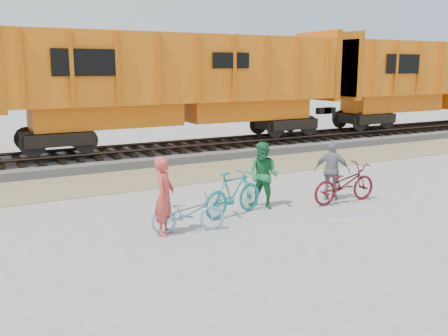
{
  "coord_description": "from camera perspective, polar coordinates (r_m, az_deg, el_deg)",
  "views": [
    {
      "loc": [
        -7.06,
        -9.75,
        3.59
      ],
      "look_at": [
        -0.96,
        1.5,
        1.0
      ],
      "focal_mm": 40.0,
      "sensor_mm": 36.0,
      "label": 1
    }
  ],
  "objects": [
    {
      "name": "bicycle_blue",
      "position": [
        11.06,
        -4.15,
        -5.16
      ],
      "size": [
        1.72,
        0.91,
        0.86
      ],
      "primitive_type": "imported",
      "rotation": [
        0.0,
        0.0,
        1.36
      ],
      "color": "#739FC6",
      "rests_on": "ground"
    },
    {
      "name": "gravel_strip",
      "position": [
        17.18,
        -3.55,
        -0.59
      ],
      "size": [
        120.0,
        3.0,
        0.02
      ],
      "primitive_type": "cube",
      "color": "#93845B",
      "rests_on": "ground"
    },
    {
      "name": "hopper_car_right",
      "position": [
        29.85,
        22.94,
        9.45
      ],
      "size": [
        14.0,
        3.13,
        4.65
      ],
      "color": "black",
      "rests_on": "track"
    },
    {
      "name": "person_solo",
      "position": [
        10.85,
        -6.81,
        -3.2
      ],
      "size": [
        0.71,
        0.75,
        1.72
      ],
      "primitive_type": "imported",
      "rotation": [
        0.0,
        0.0,
        0.9
      ],
      "color": "#CD3D38",
      "rests_on": "ground"
    },
    {
      "name": "ballast_bed",
      "position": [
        20.33,
        -7.72,
        1.61
      ],
      "size": [
        120.0,
        4.0,
        0.3
      ],
      "primitive_type": "cube",
      "color": "slate",
      "rests_on": "ground"
    },
    {
      "name": "person_woman",
      "position": [
        13.92,
        12.25,
        -0.29
      ],
      "size": [
        0.95,
        0.97,
        1.63
      ],
      "primitive_type": "imported",
      "rotation": [
        0.0,
        0.0,
        2.33
      ],
      "color": "gray",
      "rests_on": "ground"
    },
    {
      "name": "person_man",
      "position": [
        12.83,
        4.53,
        -0.85
      ],
      "size": [
        1.01,
        1.06,
        1.72
      ],
      "primitive_type": "imported",
      "rotation": [
        0.0,
        0.0,
        -0.98
      ],
      "color": "#1D6B39",
      "rests_on": "ground"
    },
    {
      "name": "ground",
      "position": [
        12.56,
        7.16,
        -5.24
      ],
      "size": [
        120.0,
        120.0,
        0.0
      ],
      "primitive_type": "plane",
      "color": "#9E9E99",
      "rests_on": "ground"
    },
    {
      "name": "bicycle_maroon",
      "position": [
        13.76,
        13.6,
        -1.72
      ],
      "size": [
        2.01,
        0.71,
        1.06
      ],
      "primitive_type": "imported",
      "rotation": [
        0.0,
        0.0,
        1.57
      ],
      "color": "#551216",
      "rests_on": "ground"
    },
    {
      "name": "bicycle_teal",
      "position": [
        12.23,
        1.08,
        -2.9
      ],
      "size": [
        1.92,
        0.97,
        1.11
      ],
      "primitive_type": "imported",
      "rotation": [
        0.0,
        0.0,
        1.82
      ],
      "color": "teal",
      "rests_on": "ground"
    },
    {
      "name": "hopper_car_center",
      "position": [
        20.48,
        -4.85,
        9.78
      ],
      "size": [
        14.0,
        3.13,
        4.65
      ],
      "color": "black",
      "rests_on": "track"
    },
    {
      "name": "track",
      "position": [
        20.27,
        -7.75,
        2.51
      ],
      "size": [
        120.0,
        2.6,
        0.24
      ],
      "color": "black",
      "rests_on": "ballast_bed"
    }
  ]
}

